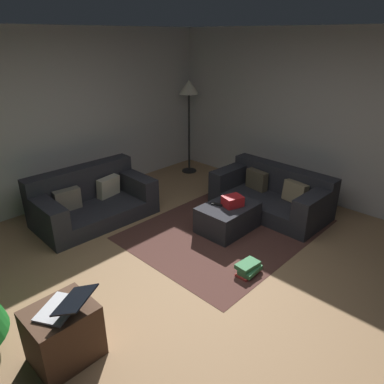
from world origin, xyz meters
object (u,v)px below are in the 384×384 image
object	(u,v)px
book_stack	(249,269)
corner_lamp	(189,95)
couch_right	(273,194)
ottoman	(228,217)
side_table	(63,334)
couch_left	(91,200)
gift_box	(233,201)
tv_remote	(217,204)
laptop	(65,305)

from	to	relation	value
book_stack	corner_lamp	xyz separation A→B (m)	(1.89, 2.78, 1.41)
couch_right	ottoman	bearing A→B (deg)	84.79
couch_right	side_table	xyz separation A→B (m)	(-3.56, -0.27, -0.01)
couch_left	book_stack	distance (m)	2.51
side_table	corner_lamp	bearing A→B (deg)	31.35
couch_right	gift_box	distance (m)	0.94
couch_right	book_stack	size ratio (longest dim) A/B	5.65
tv_remote	side_table	bearing A→B (deg)	172.54
gift_box	laptop	size ratio (longest dim) A/B	0.48
laptop	book_stack	size ratio (longest dim) A/B	1.72
ottoman	gift_box	distance (m)	0.26
tv_remote	corner_lamp	size ratio (longest dim) A/B	0.09
side_table	corner_lamp	distance (m)	4.70
ottoman	book_stack	bearing A→B (deg)	-127.65
corner_lamp	book_stack	bearing A→B (deg)	-124.13
couch_left	corner_lamp	size ratio (longest dim) A/B	0.96
couch_right	gift_box	world-z (taller)	couch_right
gift_box	book_stack	bearing A→B (deg)	-130.58
couch_left	couch_right	distance (m)	2.71
tv_remote	gift_box	bearing A→B (deg)	-70.88
laptop	couch_left	bearing A→B (deg)	54.77
ottoman	book_stack	xyz separation A→B (m)	(-0.62, -0.80, -0.12)
tv_remote	laptop	distance (m)	2.54
gift_box	side_table	bearing A→B (deg)	-172.84
book_stack	corner_lamp	bearing A→B (deg)	55.87
couch_right	side_table	world-z (taller)	couch_right
couch_left	laptop	size ratio (longest dim) A/B	3.21
couch_left	side_table	bearing A→B (deg)	55.36
couch_right	laptop	xyz separation A→B (m)	(-3.53, -0.32, 0.30)
side_table	laptop	distance (m)	0.31
gift_box	laptop	world-z (taller)	laptop
gift_box	tv_remote	size ratio (longest dim) A/B	1.57
side_table	tv_remote	bearing A→B (deg)	11.15
book_stack	laptop	bearing A→B (deg)	169.31
gift_box	corner_lamp	distance (m)	2.60
couch_right	corner_lamp	distance (m)	2.44
couch_left	corner_lamp	xyz separation A→B (m)	(2.37, 0.33, 1.20)
side_table	corner_lamp	size ratio (longest dim) A/B	0.30
book_stack	ottoman	bearing A→B (deg)	52.35
book_stack	couch_right	bearing A→B (deg)	23.87
ottoman	tv_remote	size ratio (longest dim) A/B	4.97
ottoman	corner_lamp	bearing A→B (deg)	57.39
corner_lamp	couch_left	bearing A→B (deg)	-172.13
gift_box	tv_remote	world-z (taller)	gift_box
side_table	couch_right	bearing A→B (deg)	4.35
couch_left	gift_box	xyz separation A→B (m)	(1.13, -1.70, 0.16)
gift_box	corner_lamp	world-z (taller)	corner_lamp
couch_left	tv_remote	distance (m)	1.84
gift_box	tv_remote	xyz separation A→B (m)	(-0.13, 0.16, -0.06)
book_stack	corner_lamp	size ratio (longest dim) A/B	0.17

